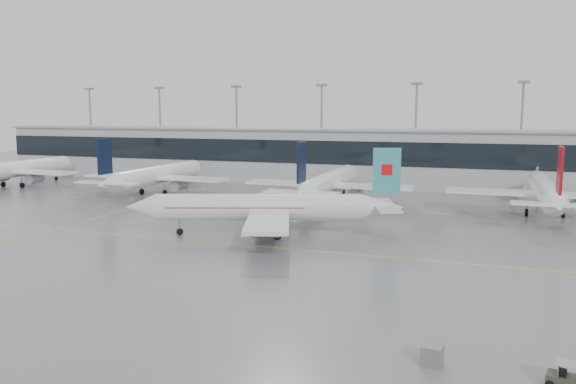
% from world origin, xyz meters
% --- Properties ---
extents(ground, '(320.00, 320.00, 0.00)m').
position_xyz_m(ground, '(0.00, 0.00, 0.00)').
color(ground, slate).
rests_on(ground, ground).
extents(taxi_line_main, '(120.00, 0.25, 0.01)m').
position_xyz_m(taxi_line_main, '(0.00, 0.00, 0.01)').
color(taxi_line_main, gold).
rests_on(taxi_line_main, ground).
extents(taxi_line_north, '(120.00, 0.25, 0.01)m').
position_xyz_m(taxi_line_north, '(0.00, 30.00, 0.01)').
color(taxi_line_north, gold).
rests_on(taxi_line_north, ground).
extents(taxi_line_cross, '(0.25, 60.00, 0.01)m').
position_xyz_m(taxi_line_cross, '(-30.00, 15.00, 0.01)').
color(taxi_line_cross, gold).
rests_on(taxi_line_cross, ground).
extents(terminal, '(180.00, 15.00, 12.00)m').
position_xyz_m(terminal, '(0.00, 62.00, 6.00)').
color(terminal, '#A5A5A9').
rests_on(terminal, ground).
extents(terminal_glass, '(180.00, 0.20, 5.00)m').
position_xyz_m(terminal_glass, '(0.00, 54.45, 7.50)').
color(terminal_glass, black).
rests_on(terminal_glass, ground).
extents(terminal_roof, '(182.00, 16.00, 0.40)m').
position_xyz_m(terminal_roof, '(0.00, 62.00, 12.20)').
color(terminal_roof, gray).
rests_on(terminal_roof, ground).
extents(light_masts, '(156.40, 1.00, 22.60)m').
position_xyz_m(light_masts, '(0.00, 68.00, 13.34)').
color(light_masts, gray).
rests_on(light_masts, ground).
extents(air_canada_jet, '(35.74, 29.14, 11.50)m').
position_xyz_m(air_canada_jet, '(-0.70, 6.21, 3.65)').
color(air_canada_jet, silver).
rests_on(air_canada_jet, ground).
extents(parked_jet_a, '(29.64, 36.96, 11.72)m').
position_xyz_m(parked_jet_a, '(-70.00, 33.69, 3.71)').
color(parked_jet_a, white).
rests_on(parked_jet_a, ground).
extents(parked_jet_b, '(29.64, 36.96, 11.72)m').
position_xyz_m(parked_jet_b, '(-35.00, 33.69, 3.71)').
color(parked_jet_b, white).
rests_on(parked_jet_b, ground).
extents(parked_jet_c, '(29.64, 36.96, 11.72)m').
position_xyz_m(parked_jet_c, '(-0.00, 33.69, 3.71)').
color(parked_jet_c, white).
rests_on(parked_jet_c, ground).
extents(parked_jet_d, '(29.64, 36.96, 11.72)m').
position_xyz_m(parked_jet_d, '(35.00, 33.69, 3.71)').
color(parked_jet_d, white).
rests_on(parked_jet_d, ground).
extents(baggage_tug, '(3.36, 1.81, 1.60)m').
position_xyz_m(baggage_tug, '(30.70, -26.73, 0.56)').
color(baggage_tug, '#31362B').
rests_on(baggage_tug, ground).
extents(gse_unit, '(1.42, 1.34, 1.30)m').
position_xyz_m(gse_unit, '(22.97, -26.03, 0.65)').
color(gse_unit, slate).
rests_on(gse_unit, ground).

